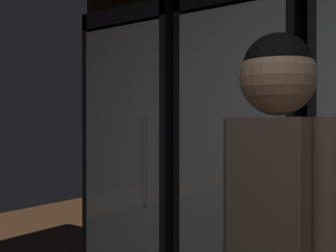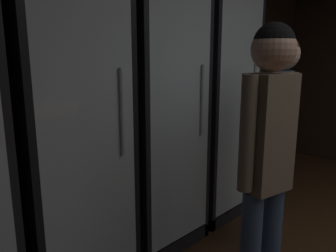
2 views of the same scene
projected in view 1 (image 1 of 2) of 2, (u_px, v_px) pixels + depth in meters
The scene contains 3 objects.
cooler_far_left at pixel (158, 175), 2.78m from camera, with size 0.67×0.68×2.05m.
cooler_left at pixel (259, 184), 2.35m from camera, with size 0.67×0.68×2.05m.
shopper_near at pixel (277, 251), 1.14m from camera, with size 0.36×0.21×1.60m.
Camera 1 is at (-0.30, 0.49, 1.34)m, focal length 44.08 mm.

